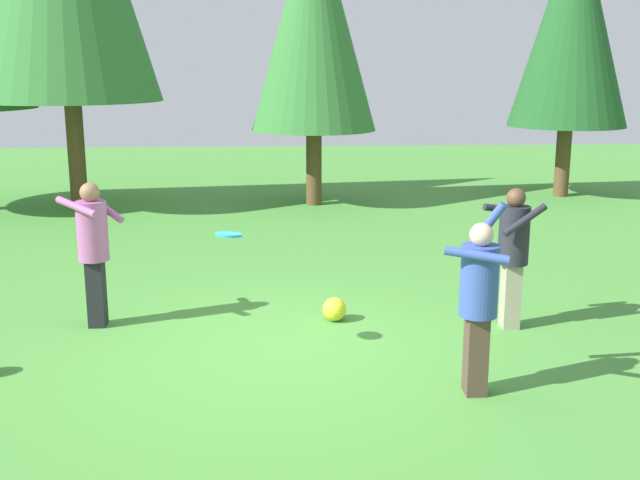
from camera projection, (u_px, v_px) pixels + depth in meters
ground_plane at (278, 349)px, 8.17m from camera, size 40.00×40.00×0.00m
person_thrower at (479, 294)px, 6.88m from camera, size 0.62×0.63×1.75m
person_catcher at (93, 242)px, 8.67m from camera, size 0.74×0.71×1.66m
person_bystander at (513, 247)px, 8.63m from camera, size 0.64×0.60×1.60m
frisbee at (229, 235)px, 7.64m from camera, size 0.38×0.38×0.05m
ball_yellow at (334, 309)px, 9.03m from camera, size 0.28×0.28×0.28m
tree_center at (314, 17)px, 15.56m from camera, size 2.56×2.56×6.12m
tree_far_right at (573, 21)px, 16.59m from camera, size 2.55×2.55×6.10m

